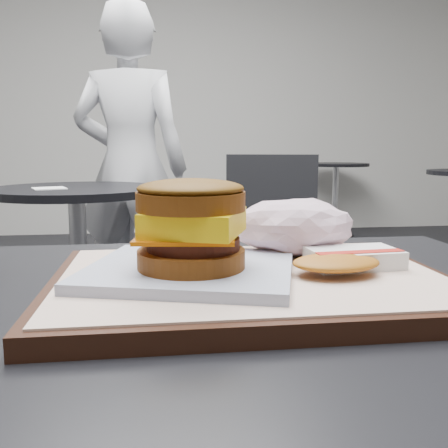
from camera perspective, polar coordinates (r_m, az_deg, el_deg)
serving_tray at (r=0.49m, az=3.07°, el=-6.72°), size 0.38×0.28×0.02m
breakfast_sandwich at (r=0.46m, az=-3.75°, el=-1.34°), size 0.23×0.22×0.09m
hash_brown at (r=0.51m, az=13.78°, el=-4.01°), size 0.12×0.10×0.02m
crumpled_wrapper at (r=0.57m, az=7.91°, el=-0.24°), size 0.14×0.11×0.06m
neighbor_table at (r=2.14m, az=-16.33°, el=-1.27°), size 0.70×0.70×0.75m
napkin at (r=2.07m, az=-19.35°, el=3.87°), size 0.15×0.15×0.00m
neighbor_chair at (r=2.21m, az=2.29°, el=-1.66°), size 0.65×0.52×0.88m
patron at (r=2.60m, az=-10.63°, el=6.28°), size 0.66×0.51×1.61m
bg_table_far at (r=5.27m, az=12.63°, el=4.76°), size 0.66×0.66×0.75m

